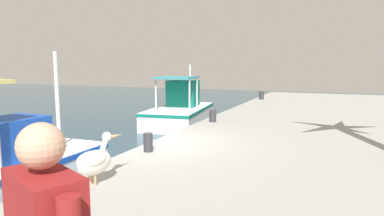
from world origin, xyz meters
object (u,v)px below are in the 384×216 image
(pelican, at_px, (94,160))
(mooring_bollard_third, at_px, (213,116))
(mooring_bollard_second, at_px, (148,142))
(mooring_bollard_fourth, at_px, (262,95))
(fishing_boat_third, at_px, (180,110))

(pelican, xyz_separation_m, mooring_bollard_third, (6.55, 0.27, -0.19))
(mooring_bollard_second, xyz_separation_m, mooring_bollard_fourth, (12.96, -0.00, 0.02))
(mooring_bollard_third, bearing_deg, mooring_bollard_second, 180.00)
(fishing_boat_third, relative_size, mooring_bollard_third, 12.48)
(mooring_bollard_second, bearing_deg, mooring_bollard_third, -0.00)
(fishing_boat_third, bearing_deg, mooring_bollard_second, -160.28)
(fishing_boat_third, distance_m, mooring_bollard_third, 4.30)
(fishing_boat_third, distance_m, pelican, 10.30)
(mooring_bollard_fourth, bearing_deg, mooring_bollard_third, 180.00)
(pelican, relative_size, mooring_bollard_second, 2.29)
(mooring_bollard_second, height_order, mooring_bollard_third, mooring_bollard_second)
(pelican, relative_size, mooring_bollard_fourth, 2.07)
(fishing_boat_third, xyz_separation_m, mooring_bollard_fourth, (5.29, -2.75, 0.37))
(mooring_bollard_third, xyz_separation_m, mooring_bollard_fourth, (8.57, 0.00, 0.03))
(fishing_boat_third, bearing_deg, mooring_bollard_fourth, -27.50)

